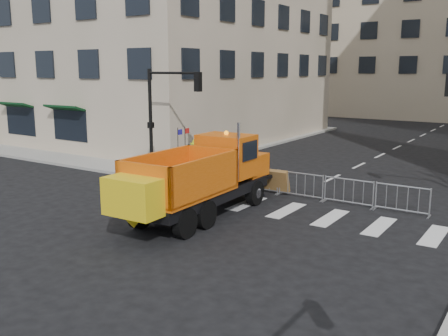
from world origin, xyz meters
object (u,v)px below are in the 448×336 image
Objects in this scene: cop_b at (258,177)px; cop_c at (247,173)px; plow_truck at (198,177)px; cop_a at (257,175)px; worker at (197,158)px.

cop_b is 0.50m from cop_c.
cop_c is (-0.31, 3.99, -0.60)m from plow_truck.
cop_a is 0.94× the size of cop_c.
worker is at bearing -0.08° from cop_b.
cop_b is (0.17, 4.09, -0.73)m from plow_truck.
worker is (-4.00, 1.03, 0.22)m from cop_a.
worker is at bearing -37.05° from cop_a.
cop_a is 0.46m from cop_c.
cop_c is (-0.44, -0.10, 0.06)m from cop_a.
worker reaches higher than cop_c.
plow_truck reaches higher than cop_b.
cop_c is 0.99× the size of worker.
cop_c is at bearing -9.88° from cop_a.
cop_a is 1.09× the size of cop_b.
cop_b is 0.87× the size of cop_c.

